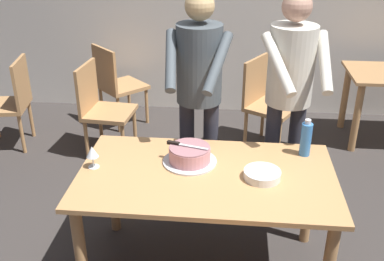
{
  "coord_description": "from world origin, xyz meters",
  "views": [
    {
      "loc": [
        0.14,
        -2.35,
        2.19
      ],
      "look_at": [
        -0.12,
        0.28,
        0.9
      ],
      "focal_mm": 42.52,
      "sensor_mm": 36.0,
      "label": 1
    }
  ],
  "objects_px": {
    "person_standing_beside": "(290,86)",
    "background_chair_0": "(265,100)",
    "cake_on_platter": "(190,155)",
    "wine_glass_near": "(92,152)",
    "background_chair_1": "(116,83)",
    "background_chair_2": "(11,100)",
    "plate_stack": "(262,175)",
    "water_bottle": "(306,139)",
    "person_cutting_cake": "(199,85)",
    "cake_knife": "(179,144)",
    "main_dining_table": "(206,189)",
    "background_chair_3": "(101,106)"
  },
  "relations": [
    {
      "from": "person_standing_beside",
      "to": "background_chair_0",
      "type": "distance_m",
      "value": 1.31
    },
    {
      "from": "plate_stack",
      "to": "person_cutting_cake",
      "type": "relative_size",
      "value": 0.13
    },
    {
      "from": "water_bottle",
      "to": "background_chair_0",
      "type": "xyz_separation_m",
      "value": [
        -0.15,
        1.56,
        -0.37
      ]
    },
    {
      "from": "water_bottle",
      "to": "background_chair_3",
      "type": "xyz_separation_m",
      "value": [
        -1.72,
        1.25,
        -0.37
      ]
    },
    {
      "from": "background_chair_2",
      "to": "background_chair_3",
      "type": "distance_m",
      "value": 0.93
    },
    {
      "from": "person_cutting_cake",
      "to": "background_chair_3",
      "type": "bearing_deg",
      "value": 138.35
    },
    {
      "from": "background_chair_0",
      "to": "person_standing_beside",
      "type": "bearing_deg",
      "value": -86.62
    },
    {
      "from": "main_dining_table",
      "to": "cake_knife",
      "type": "bearing_deg",
      "value": 142.02
    },
    {
      "from": "cake_knife",
      "to": "main_dining_table",
      "type": "bearing_deg",
      "value": -37.98
    },
    {
      "from": "background_chair_0",
      "to": "background_chair_3",
      "type": "distance_m",
      "value": 1.6
    },
    {
      "from": "wine_glass_near",
      "to": "background_chair_0",
      "type": "xyz_separation_m",
      "value": [
        1.16,
        1.84,
        -0.36
      ]
    },
    {
      "from": "plate_stack",
      "to": "background_chair_2",
      "type": "xyz_separation_m",
      "value": [
        -2.37,
        1.64,
        -0.28
      ]
    },
    {
      "from": "main_dining_table",
      "to": "water_bottle",
      "type": "relative_size",
      "value": 6.22
    },
    {
      "from": "cake_on_platter",
      "to": "person_standing_beside",
      "type": "distance_m",
      "value": 0.9
    },
    {
      "from": "person_standing_beside",
      "to": "cake_on_platter",
      "type": "bearing_deg",
      "value": -139.11
    },
    {
      "from": "wine_glass_near",
      "to": "background_chair_1",
      "type": "relative_size",
      "value": 0.16
    },
    {
      "from": "wine_glass_near",
      "to": "background_chair_3",
      "type": "distance_m",
      "value": 1.63
    },
    {
      "from": "cake_knife",
      "to": "background_chair_1",
      "type": "bearing_deg",
      "value": 114.56
    },
    {
      "from": "person_standing_beside",
      "to": "background_chair_0",
      "type": "height_order",
      "value": "person_standing_beside"
    },
    {
      "from": "background_chair_2",
      "to": "cake_knife",
      "type": "bearing_deg",
      "value": -38.45
    },
    {
      "from": "cake_on_platter",
      "to": "background_chair_3",
      "type": "bearing_deg",
      "value": 124.91
    },
    {
      "from": "main_dining_table",
      "to": "person_cutting_cake",
      "type": "height_order",
      "value": "person_cutting_cake"
    },
    {
      "from": "person_standing_beside",
      "to": "background_chair_1",
      "type": "distance_m",
      "value": 2.32
    },
    {
      "from": "plate_stack",
      "to": "water_bottle",
      "type": "relative_size",
      "value": 0.88
    },
    {
      "from": "background_chair_0",
      "to": "background_chair_3",
      "type": "xyz_separation_m",
      "value": [
        -1.57,
        -0.31,
        0.0
      ]
    },
    {
      "from": "main_dining_table",
      "to": "wine_glass_near",
      "type": "relative_size",
      "value": 10.8
    },
    {
      "from": "background_chair_0",
      "to": "background_chair_2",
      "type": "distance_m",
      "value": 2.51
    },
    {
      "from": "cake_on_platter",
      "to": "background_chair_0",
      "type": "distance_m",
      "value": 1.85
    },
    {
      "from": "main_dining_table",
      "to": "background_chair_0",
      "type": "relative_size",
      "value": 1.73
    },
    {
      "from": "water_bottle",
      "to": "background_chair_2",
      "type": "xyz_separation_m",
      "value": [
        -2.65,
        1.32,
        -0.37
      ]
    },
    {
      "from": "wine_glass_near",
      "to": "water_bottle",
      "type": "distance_m",
      "value": 1.35
    },
    {
      "from": "water_bottle",
      "to": "background_chair_2",
      "type": "distance_m",
      "value": 2.99
    },
    {
      "from": "person_cutting_cake",
      "to": "background_chair_2",
      "type": "xyz_separation_m",
      "value": [
        -1.93,
        0.96,
        -0.58
      ]
    },
    {
      "from": "background_chair_3",
      "to": "background_chair_0",
      "type": "bearing_deg",
      "value": 11.1
    },
    {
      "from": "background_chair_2",
      "to": "plate_stack",
      "type": "bearing_deg",
      "value": -34.64
    },
    {
      "from": "cake_on_platter",
      "to": "plate_stack",
      "type": "bearing_deg",
      "value": -18.12
    },
    {
      "from": "person_standing_beside",
      "to": "background_chair_2",
      "type": "relative_size",
      "value": 1.91
    },
    {
      "from": "background_chair_1",
      "to": "background_chair_2",
      "type": "height_order",
      "value": "same"
    },
    {
      "from": "cake_on_platter",
      "to": "background_chair_1",
      "type": "relative_size",
      "value": 0.38
    },
    {
      "from": "wine_glass_near",
      "to": "person_cutting_cake",
      "type": "distance_m",
      "value": 0.91
    },
    {
      "from": "person_cutting_cake",
      "to": "background_chair_1",
      "type": "height_order",
      "value": "person_cutting_cake"
    },
    {
      "from": "plate_stack",
      "to": "cake_knife",
      "type": "bearing_deg",
      "value": 162.26
    },
    {
      "from": "plate_stack",
      "to": "water_bottle",
      "type": "xyz_separation_m",
      "value": [
        0.28,
        0.32,
        0.09
      ]
    },
    {
      "from": "background_chair_2",
      "to": "background_chair_3",
      "type": "bearing_deg",
      "value": -4.21
    },
    {
      "from": "main_dining_table",
      "to": "background_chair_0",
      "type": "xyz_separation_m",
      "value": [
        0.46,
        1.85,
        -0.15
      ]
    },
    {
      "from": "background_chair_3",
      "to": "water_bottle",
      "type": "bearing_deg",
      "value": -35.97
    },
    {
      "from": "cake_on_platter",
      "to": "wine_glass_near",
      "type": "distance_m",
      "value": 0.6
    },
    {
      "from": "person_cutting_cake",
      "to": "background_chair_0",
      "type": "relative_size",
      "value": 1.91
    },
    {
      "from": "person_standing_beside",
      "to": "wine_glass_near",
      "type": "bearing_deg",
      "value": -151.27
    },
    {
      "from": "water_bottle",
      "to": "person_cutting_cake",
      "type": "height_order",
      "value": "person_cutting_cake"
    }
  ]
}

